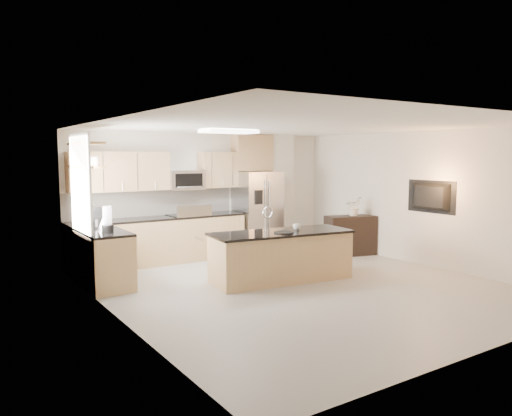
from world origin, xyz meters
TOP-DOWN VIEW (x-y plane):
  - floor at (0.00, 0.00)m, footprint 6.50×6.50m
  - ceiling at (0.00, 0.00)m, footprint 6.00×6.50m
  - wall_back at (0.00, 3.25)m, footprint 6.00×0.02m
  - wall_front at (0.00, -3.25)m, footprint 6.00×0.02m
  - wall_left at (-3.00, 0.00)m, footprint 0.02×6.50m
  - wall_right at (3.00, 0.00)m, footprint 0.02×6.50m
  - back_counter at (-1.23, 2.93)m, footprint 3.55×0.66m
  - left_counter at (-2.67, 1.85)m, footprint 0.66×1.50m
  - range at (-0.60, 2.92)m, footprint 0.76×0.64m
  - upper_cabinets at (-1.30, 3.09)m, footprint 3.50×0.33m
  - microwave at (-0.60, 3.04)m, footprint 0.76×0.40m
  - refrigerator at (1.06, 2.87)m, footprint 0.92×0.78m
  - partition_column at (1.82, 3.10)m, footprint 0.60×0.30m
  - window at (-2.98, 1.85)m, footprint 0.04×1.15m
  - shelf_lower at (-2.85, 1.95)m, footprint 0.30×1.20m
  - shelf_upper at (-2.85, 1.95)m, footprint 0.30×1.20m
  - ceiling_fixture at (-0.40, 1.60)m, footprint 1.00×0.50m
  - island at (-0.02, 0.50)m, footprint 2.53×1.19m
  - credenza at (2.52, 1.46)m, footprint 1.14×0.71m
  - cup at (0.30, 0.49)m, footprint 0.14×0.14m
  - platter at (-0.08, 0.34)m, footprint 0.41×0.41m
  - blender at (-2.67, 1.49)m, footprint 0.18×0.18m
  - kettle at (-2.62, 1.85)m, footprint 0.21×0.21m
  - coffee_maker at (-2.69, 2.12)m, footprint 0.21×0.25m
  - bowl at (-2.85, 2.19)m, footprint 0.38×0.38m
  - flower_vase at (2.59, 1.45)m, footprint 0.68×0.64m
  - television at (2.91, -0.20)m, footprint 0.14×1.08m

SIDE VIEW (x-z plane):
  - floor at x=0.00m, z-range 0.00..0.00m
  - credenza at x=2.52m, z-range 0.00..0.85m
  - island at x=-0.02m, z-range -0.21..1.06m
  - left_counter at x=-2.67m, z-range 0.00..0.92m
  - back_counter at x=-1.23m, z-range -0.25..1.19m
  - range at x=-0.60m, z-range -0.10..1.04m
  - platter at x=-0.08m, z-range 0.84..0.86m
  - refrigerator at x=1.06m, z-range 0.00..1.78m
  - cup at x=0.30m, z-range 0.84..0.95m
  - kettle at x=-2.62m, z-range 0.91..1.17m
  - coffee_maker at x=-2.69m, z-range 0.91..1.27m
  - blender at x=-2.67m, z-range 0.89..1.31m
  - flower_vase at x=2.59m, z-range 0.85..1.45m
  - wall_back at x=0.00m, z-range 0.00..2.60m
  - wall_front at x=0.00m, z-range 0.00..2.60m
  - wall_left at x=-3.00m, z-range 0.00..2.60m
  - wall_right at x=3.00m, z-range 0.00..2.60m
  - partition_column at x=1.82m, z-range 0.00..2.60m
  - television at x=2.91m, z-range 1.04..1.66m
  - microwave at x=-0.60m, z-range 1.43..1.83m
  - window at x=-2.98m, z-range 0.83..2.47m
  - upper_cabinets at x=-1.30m, z-range 1.45..2.20m
  - shelf_lower at x=-2.85m, z-range 1.93..1.97m
  - shelf_upper at x=-2.85m, z-range 2.30..2.34m
  - bowl at x=-2.85m, z-range 2.34..2.42m
  - ceiling_fixture at x=-0.40m, z-range 2.53..2.59m
  - ceiling at x=0.00m, z-range 2.59..2.61m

